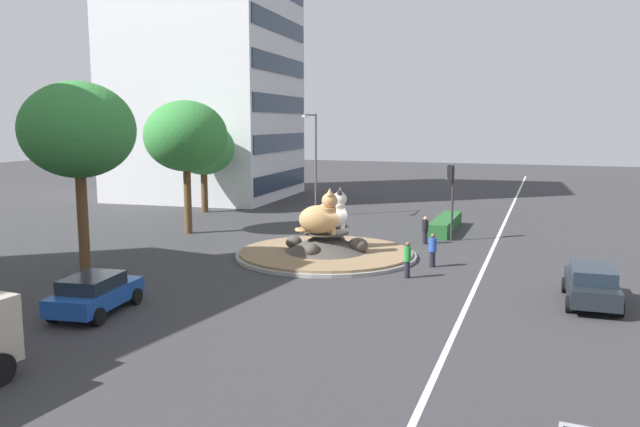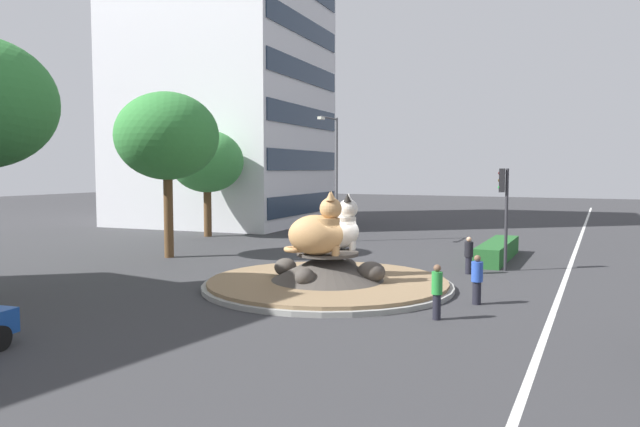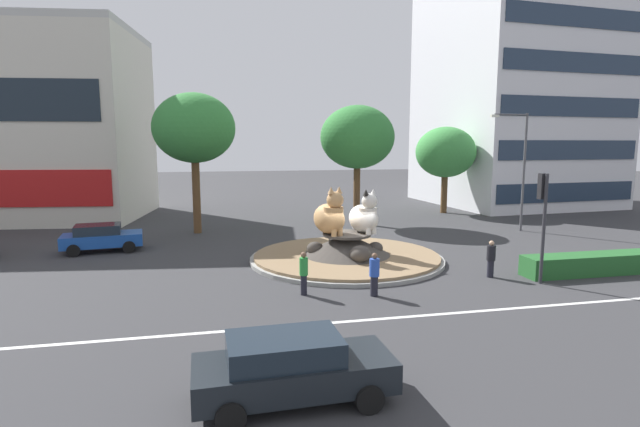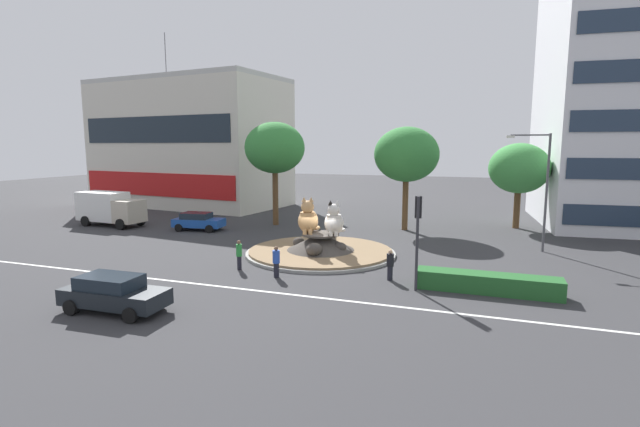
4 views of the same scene
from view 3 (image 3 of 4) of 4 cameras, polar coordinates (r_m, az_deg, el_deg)
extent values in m
plane|color=#333335|center=(24.47, 3.09, -5.47)|extent=(160.00, 160.00, 0.00)
cube|color=silver|center=(17.08, 10.46, -11.72)|extent=(112.00, 0.20, 0.01)
cylinder|color=gray|center=(24.45, 3.10, -5.27)|extent=(9.56, 9.56, 0.18)
cylinder|color=#846B4C|center=(24.42, 3.10, -4.92)|extent=(9.18, 9.18, 0.13)
cone|color=#423D38|center=(24.29, 3.11, -3.55)|extent=(4.32, 4.32, 1.06)
cylinder|color=#423D38|center=(24.20, 3.12, -2.46)|extent=(2.38, 2.38, 0.12)
ellipsoid|color=#423D38|center=(24.48, 6.44, -4.02)|extent=(0.78, 0.66, 0.62)
ellipsoid|color=#423D38|center=(26.04, 1.99, -3.13)|extent=(0.89, 0.88, 0.72)
ellipsoid|color=#423D38|center=(24.15, -0.57, -4.09)|extent=(0.83, 0.70, 0.66)
ellipsoid|color=#423D38|center=(22.76, 4.70, -4.73)|extent=(0.98, 1.06, 0.78)
ellipsoid|color=tan|center=(23.92, 1.05, -0.62)|extent=(1.86, 2.34, 1.49)
cylinder|color=tan|center=(23.55, 1.57, -0.35)|extent=(1.21, 1.21, 0.93)
sphere|color=tan|center=(23.32, 1.77, 1.58)|extent=(0.82, 0.82, 0.82)
torus|color=tan|center=(24.90, 0.72, -1.65)|extent=(1.14, 1.14, 0.19)
cone|color=tan|center=(23.39, 2.24, 2.76)|extent=(0.42, 0.42, 0.33)
cone|color=tan|center=(23.15, 1.30, 2.71)|extent=(0.42, 0.42, 0.33)
cylinder|color=tan|center=(23.48, 2.34, -2.17)|extent=(0.26, 0.26, 0.37)
cylinder|color=tan|center=(23.30, 1.64, -2.25)|extent=(0.26, 0.26, 0.37)
ellipsoid|color=silver|center=(24.39, 5.07, -0.59)|extent=(1.69, 2.17, 1.39)
cylinder|color=silver|center=(24.05, 5.57, -0.34)|extent=(1.11, 1.11, 0.87)
sphere|color=silver|center=(23.83, 5.78, 1.42)|extent=(0.77, 0.77, 0.77)
torus|color=silver|center=(25.30, 4.69, -1.55)|extent=(0.85, 0.85, 0.17)
cone|color=silver|center=(23.90, 6.21, 2.50)|extent=(0.39, 0.39, 0.31)
cone|color=black|center=(23.67, 5.37, 2.46)|extent=(0.39, 0.39, 0.31)
cylinder|color=silver|center=(23.99, 6.27, -2.02)|extent=(0.24, 0.24, 0.35)
cylinder|color=silver|center=(23.82, 5.64, -2.08)|extent=(0.24, 0.24, 0.35)
cylinder|color=#2D2D33|center=(22.02, 24.60, -1.70)|extent=(0.14, 0.14, 4.56)
cube|color=black|center=(21.97, 24.50, 2.90)|extent=(0.34, 0.26, 1.05)
sphere|color=#360606|center=(22.01, 24.41, 3.74)|extent=(0.18, 0.18, 0.18)
sphere|color=#392706|center=(22.03, 24.36, 2.92)|extent=(0.18, 0.18, 0.18)
sphere|color=green|center=(22.06, 24.31, 2.11)|extent=(0.18, 0.18, 0.18)
cube|color=silver|center=(51.50, 21.92, 16.71)|extent=(15.42, 15.56, 27.82)
cube|color=#233347|center=(45.43, 26.80, 2.22)|extent=(13.53, 1.06, 1.58)
cube|color=#233347|center=(45.25, 27.08, 6.60)|extent=(13.53, 1.06, 1.58)
cube|color=#233347|center=(45.34, 27.37, 10.99)|extent=(13.53, 1.06, 1.58)
cube|color=#233347|center=(45.70, 27.67, 15.33)|extent=(13.53, 1.06, 1.58)
cube|color=#233347|center=(46.31, 27.97, 19.59)|extent=(13.53, 1.06, 1.58)
cube|color=#235B28|center=(25.04, 29.16, -5.15)|extent=(6.59, 1.20, 0.90)
cylinder|color=brown|center=(35.21, 4.30, 2.11)|extent=(0.48, 0.48, 4.11)
ellipsoid|color=#337F38|center=(35.02, 4.37, 8.87)|extent=(5.23, 5.23, 4.45)
cylinder|color=brown|center=(42.11, 14.25, 2.18)|extent=(0.52, 0.52, 3.09)
ellipsoid|color=#3D8E42|center=(41.90, 14.42, 6.94)|extent=(4.89, 4.89, 4.15)
cylinder|color=brown|center=(32.49, -14.18, 1.85)|extent=(0.50, 0.50, 4.66)
ellipsoid|color=#337F38|center=(32.32, -14.46, 9.62)|extent=(5.17, 5.17, 4.40)
cylinder|color=#4C4C51|center=(34.80, 22.64, 4.38)|extent=(0.16, 0.16, 7.69)
cylinder|color=#4C4C51|center=(34.11, 21.36, 10.69)|extent=(2.36, 0.15, 0.10)
cube|color=silver|center=(33.45, 19.66, 10.66)|extent=(0.50, 0.24, 0.16)
cylinder|color=black|center=(22.62, 19.23, -6.09)|extent=(0.28, 0.28, 0.75)
cylinder|color=black|center=(22.47, 19.31, -4.36)|extent=(0.37, 0.37, 0.65)
sphere|color=tan|center=(22.38, 19.37, -3.27)|extent=(0.22, 0.22, 0.22)
cylinder|color=black|center=(18.97, -1.90, -8.32)|extent=(0.25, 0.25, 0.78)
cylinder|color=#288C38|center=(18.77, -1.91, -6.18)|extent=(0.33, 0.33, 0.68)
sphere|color=brown|center=(18.67, -1.92, -4.84)|extent=(0.22, 0.22, 0.22)
cylinder|color=black|center=(18.95, 6.33, -8.39)|extent=(0.29, 0.29, 0.77)
cylinder|color=#284CB2|center=(18.75, 6.36, -6.27)|extent=(0.38, 0.38, 0.67)
sphere|color=brown|center=(18.65, 6.38, -4.94)|extent=(0.22, 0.22, 0.22)
cube|color=#19479E|center=(28.80, -23.99, -2.79)|extent=(4.24, 2.34, 0.65)
cube|color=#19232D|center=(28.72, -24.46, -1.68)|extent=(2.45, 1.88, 0.50)
cylinder|color=black|center=(29.68, -21.27, -2.97)|extent=(0.66, 0.30, 0.64)
cylinder|color=black|center=(27.90, -21.35, -3.66)|extent=(0.66, 0.30, 0.64)
cylinder|color=black|center=(29.88, -26.39, -3.19)|extent=(0.66, 0.30, 0.64)
cylinder|color=black|center=(28.11, -26.79, -3.89)|extent=(0.66, 0.30, 0.64)
cube|color=black|center=(11.57, -3.02, -18.09)|extent=(4.53, 1.90, 0.68)
cube|color=#19232D|center=(11.27, -4.20, -15.40)|extent=(2.55, 1.63, 0.54)
cylinder|color=black|center=(12.81, 3.01, -17.05)|extent=(0.65, 0.24, 0.64)
cylinder|color=black|center=(11.31, 5.79, -20.71)|extent=(0.65, 0.24, 0.64)
cylinder|color=black|center=(12.36, -10.92, -18.19)|extent=(0.65, 0.24, 0.64)
cylinder|color=black|center=(10.80, -10.38, -22.32)|extent=(0.65, 0.24, 0.64)
camera|label=1|loc=(27.32, -76.47, 4.68)|focal=35.26mm
camera|label=2|loc=(19.72, -58.98, 0.63)|focal=33.73mm
camera|label=4|loc=(16.66, 94.50, 3.32)|focal=26.18mm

